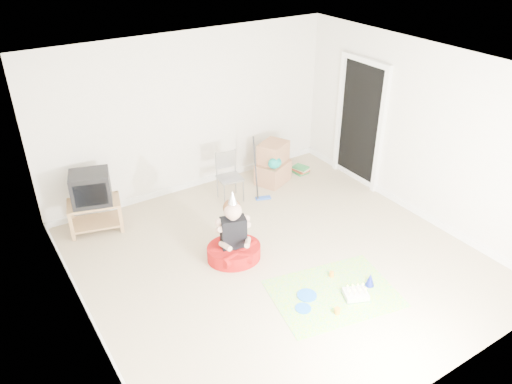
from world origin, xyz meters
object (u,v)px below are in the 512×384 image
folding_chair (230,178)px  birthday_cake (356,295)px  crt_tv (91,188)px  seated_woman (234,244)px  cardboard_boxes (273,164)px  tv_stand (95,213)px

folding_chair → birthday_cake: bearing=-88.1°
crt_tv → folding_chair: (2.09, -0.32, -0.30)m
crt_tv → seated_woman: 2.23m
seated_woman → birthday_cake: bearing=-60.1°
seated_woman → cardboard_boxes: bearing=42.2°
folding_chair → crt_tv: bearing=171.3°
cardboard_boxes → birthday_cake: cardboard_boxes is taller
folding_chair → cardboard_boxes: folding_chair is taller
cardboard_boxes → tv_stand: bearing=176.5°
folding_chair → seated_woman: size_ratio=0.77×
folding_chair → birthday_cake: (0.10, -2.88, -0.36)m
crt_tv → folding_chair: bearing=8.3°
tv_stand → folding_chair: 2.12m
folding_chair → birthday_cake: size_ratio=2.33×
cardboard_boxes → birthday_cake: bearing=-105.5°
folding_chair → cardboard_boxes: size_ratio=1.14×
seated_woman → folding_chair: bearing=61.6°
tv_stand → cardboard_boxes: cardboard_boxes is taller
seated_woman → crt_tv: bearing=127.9°
crt_tv → cardboard_boxes: size_ratio=0.76×
crt_tv → folding_chair: size_ratio=0.67×
folding_chair → birthday_cake: 2.91m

